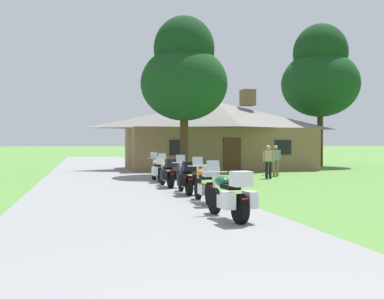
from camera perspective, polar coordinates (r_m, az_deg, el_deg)
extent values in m
plane|color=#56893D|center=(22.26, -9.82, -3.80)|extent=(500.00, 500.00, 0.00)
cube|color=gray|center=(20.26, -9.49, -4.17)|extent=(6.40, 80.00, 0.06)
cylinder|color=black|center=(11.30, 2.75, -6.30)|extent=(0.18, 0.65, 0.64)
cylinder|color=black|center=(10.00, 5.91, -7.23)|extent=(0.22, 0.65, 0.64)
cube|color=silver|center=(10.62, 4.27, -6.43)|extent=(0.32, 0.59, 0.30)
ellipsoid|color=#195B33|center=(10.81, 3.72, -3.91)|extent=(0.36, 0.55, 0.26)
cube|color=black|center=(10.40, 4.72, -4.59)|extent=(0.34, 0.55, 0.10)
cylinder|color=silver|center=(11.20, 2.83, -2.77)|extent=(0.66, 0.11, 0.03)
cylinder|color=silver|center=(11.27, 2.75, -4.48)|extent=(0.09, 0.24, 0.73)
cube|color=#B2BCC6|center=(11.29, 2.64, -2.03)|extent=(0.33, 0.14, 0.27)
sphere|color=silver|center=(11.21, 2.83, -3.48)|extent=(0.11, 0.11, 0.11)
cube|color=silver|center=(9.89, 6.04, -3.60)|extent=(0.44, 0.40, 0.32)
cube|color=red|center=(9.77, 6.47, -6.10)|extent=(0.14, 0.05, 0.06)
cylinder|color=silver|center=(10.36, 5.84, -7.51)|extent=(0.13, 0.55, 0.07)
cube|color=silver|center=(9.91, 4.42, -6.25)|extent=(0.24, 0.42, 0.36)
cube|color=silver|center=(10.13, 7.12, -6.10)|extent=(0.24, 0.42, 0.36)
cylinder|color=black|center=(14.23, 0.76, -4.84)|extent=(0.12, 0.64, 0.64)
cylinder|color=black|center=(12.84, 2.25, -5.45)|extent=(0.16, 0.64, 0.64)
cube|color=silver|center=(13.51, 1.49, -4.89)|extent=(0.27, 0.56, 0.30)
ellipsoid|color=orange|center=(13.72, 1.22, -2.91)|extent=(0.30, 0.52, 0.26)
cube|color=black|center=(13.28, 1.70, -3.42)|extent=(0.28, 0.52, 0.10)
cylinder|color=silver|center=(14.14, 0.79, -2.03)|extent=(0.66, 0.04, 0.03)
cylinder|color=silver|center=(14.20, 0.76, -3.40)|extent=(0.06, 0.24, 0.73)
cube|color=#B2BCC6|center=(14.23, 0.70, -1.45)|extent=(0.32, 0.11, 0.27)
sphere|color=silver|center=(14.15, 0.79, -2.60)|extent=(0.11, 0.11, 0.11)
cube|color=#B7B7BC|center=(12.74, 2.31, -2.61)|extent=(0.40, 0.36, 0.32)
cube|color=red|center=(12.61, 2.51, -4.54)|extent=(0.14, 0.03, 0.06)
cylinder|color=silver|center=(13.19, 2.48, -5.72)|extent=(0.08, 0.55, 0.07)
cylinder|color=black|center=(16.67, -1.37, -4.02)|extent=(0.12, 0.64, 0.64)
cylinder|color=black|center=(15.26, -0.37, -4.46)|extent=(0.17, 0.64, 0.64)
cube|color=silver|center=(15.94, -0.87, -4.02)|extent=(0.27, 0.57, 0.30)
ellipsoid|color=#1E3899|center=(16.17, -1.05, -2.35)|extent=(0.31, 0.53, 0.26)
cube|color=black|center=(15.72, -0.73, -2.77)|extent=(0.29, 0.53, 0.10)
cylinder|color=silver|center=(16.59, -1.34, -1.62)|extent=(0.66, 0.05, 0.03)
cylinder|color=silver|center=(16.65, -1.37, -2.78)|extent=(0.06, 0.24, 0.73)
cube|color=#B2BCC6|center=(16.68, -1.40, -1.12)|extent=(0.32, 0.12, 0.27)
sphere|color=silver|center=(16.60, -1.34, -2.10)|extent=(0.11, 0.11, 0.11)
cube|color=black|center=(15.17, -0.33, -2.07)|extent=(0.41, 0.37, 0.32)
cube|color=red|center=(15.03, -0.20, -3.68)|extent=(0.14, 0.03, 0.06)
cylinder|color=silver|center=(15.61, -0.10, -4.71)|extent=(0.08, 0.55, 0.07)
cube|color=black|center=(15.25, -1.36, -3.79)|extent=(0.21, 0.40, 0.36)
cube|color=black|center=(15.35, 0.55, -3.76)|extent=(0.21, 0.40, 0.36)
cylinder|color=black|center=(19.20, -3.65, -3.39)|extent=(0.14, 0.64, 0.64)
cylinder|color=black|center=(17.80, -2.64, -3.71)|extent=(0.19, 0.65, 0.64)
cube|color=silver|center=(18.48, -3.15, -3.36)|extent=(0.29, 0.57, 0.30)
ellipsoid|color=#B2B5BC|center=(18.70, -3.33, -1.93)|extent=(0.33, 0.53, 0.26)
cube|color=black|center=(18.26, -3.01, -2.28)|extent=(0.31, 0.53, 0.10)
cylinder|color=silver|center=(19.12, -3.62, -1.30)|extent=(0.66, 0.07, 0.03)
cylinder|color=silver|center=(19.18, -3.65, -2.31)|extent=(0.07, 0.24, 0.73)
cube|color=#B2BCC6|center=(19.22, -3.69, -0.87)|extent=(0.33, 0.13, 0.27)
sphere|color=silver|center=(19.13, -3.62, -1.72)|extent=(0.11, 0.11, 0.11)
cube|color=black|center=(17.71, -2.60, -1.66)|extent=(0.42, 0.38, 0.32)
cube|color=red|center=(17.57, -2.47, -3.04)|extent=(0.14, 0.04, 0.06)
cylinder|color=silver|center=(18.15, -2.45, -3.94)|extent=(0.10, 0.55, 0.07)
cube|color=black|center=(17.78, -3.49, -3.14)|extent=(0.22, 0.41, 0.36)
cube|color=black|center=(17.90, -1.87, -3.11)|extent=(0.22, 0.41, 0.36)
cylinder|color=black|center=(21.69, -4.68, -2.91)|extent=(0.15, 0.65, 0.64)
cylinder|color=black|center=(20.29, -3.85, -3.16)|extent=(0.19, 0.65, 0.64)
cube|color=silver|center=(20.97, -4.26, -2.87)|extent=(0.29, 0.57, 0.30)
ellipsoid|color=#B2B5BC|center=(21.20, -4.41, -1.61)|extent=(0.33, 0.54, 0.26)
cube|color=black|center=(20.75, -4.15, -1.91)|extent=(0.31, 0.54, 0.10)
cylinder|color=silver|center=(21.62, -4.66, -1.06)|extent=(0.66, 0.07, 0.03)
cylinder|color=silver|center=(21.67, -4.68, -1.96)|extent=(0.07, 0.24, 0.73)
cube|color=#B2BCC6|center=(21.72, -4.71, -0.69)|extent=(0.33, 0.13, 0.27)
sphere|color=silver|center=(21.63, -4.66, -1.43)|extent=(0.11, 0.11, 0.11)
cube|color=silver|center=(20.21, -3.82, -1.36)|extent=(0.42, 0.38, 0.32)
cube|color=red|center=(20.06, -3.71, -2.57)|extent=(0.14, 0.04, 0.06)
cylinder|color=silver|center=(20.64, -3.66, -3.37)|extent=(0.10, 0.55, 0.07)
cube|color=silver|center=(20.27, -4.59, -2.66)|extent=(0.22, 0.41, 0.36)
cube|color=silver|center=(20.38, -3.16, -2.64)|extent=(0.22, 0.41, 0.36)
cube|color=brown|center=(31.51, 3.16, 0.06)|extent=(11.93, 6.27, 2.76)
pyramid|color=gray|center=(31.56, 3.16, 4.19)|extent=(12.64, 6.64, 1.79)
cube|color=brown|center=(32.32, 6.84, 6.32)|extent=(0.90, 0.90, 1.10)
cube|color=#472D19|center=(28.49, 4.95, -0.68)|extent=(1.10, 0.08, 2.10)
cube|color=black|center=(27.63, -1.65, 0.24)|extent=(1.10, 0.06, 0.90)
cube|color=black|center=(29.69, 11.09, 0.27)|extent=(1.10, 0.06, 0.90)
cylinder|color=#75664C|center=(26.76, 9.34, -2.11)|extent=(0.14, 0.14, 0.86)
cylinder|color=#75664C|center=(26.59, 9.19, -2.13)|extent=(0.14, 0.14, 0.86)
cube|color=#2D56AD|center=(26.65, 9.27, -0.60)|extent=(0.41, 0.41, 0.56)
cylinder|color=#2D56AD|center=(26.86, 9.46, -0.63)|extent=(0.09, 0.09, 0.58)
cylinder|color=#2D56AD|center=(26.43, 9.07, -0.65)|extent=(0.09, 0.09, 0.58)
sphere|color=tan|center=(26.64, 9.27, 0.31)|extent=(0.21, 0.21, 0.21)
cylinder|color=black|center=(23.57, 9.56, -2.50)|extent=(0.14, 0.14, 0.86)
cylinder|color=black|center=(23.59, 9.13, -2.50)|extent=(0.14, 0.14, 0.86)
cube|color=tan|center=(23.55, 9.35, -0.77)|extent=(0.42, 0.37, 0.56)
cylinder|color=tan|center=(23.53, 9.91, -0.83)|extent=(0.09, 0.09, 0.58)
cylinder|color=tan|center=(23.58, 8.79, -0.82)|extent=(0.09, 0.09, 0.58)
sphere|color=tan|center=(23.55, 9.35, 0.25)|extent=(0.21, 0.21, 0.21)
cylinder|color=#75664C|center=(25.29, 10.40, -2.28)|extent=(0.14, 0.14, 0.86)
cylinder|color=#75664C|center=(25.24, 10.01, -2.29)|extent=(0.14, 0.14, 0.86)
cube|color=gray|center=(25.24, 10.21, -0.67)|extent=(0.38, 0.26, 0.56)
cylinder|color=gray|center=(25.30, 10.71, -0.72)|extent=(0.09, 0.09, 0.58)
cylinder|color=gray|center=(25.17, 9.71, -0.72)|extent=(0.09, 0.09, 0.58)
sphere|color=tan|center=(25.23, 10.21, 0.28)|extent=(0.21, 0.21, 0.21)
cylinder|color=#422D19|center=(24.99, -0.97, 0.94)|extent=(0.44, 0.44, 3.69)
ellipsoid|color=#143D19|center=(25.20, -0.97, 8.06)|extent=(4.66, 4.66, 3.97)
ellipsoid|color=#123716|center=(25.50, -0.98, 12.22)|extent=(3.27, 3.27, 3.50)
cylinder|color=#422D19|center=(36.79, 15.42, 1.62)|extent=(0.44, 0.44, 4.67)
ellipsoid|color=#143D19|center=(37.06, 15.44, 7.75)|extent=(5.88, 5.88, 5.00)
ellipsoid|color=#123716|center=(37.42, 15.46, 11.33)|extent=(4.12, 4.12, 4.41)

